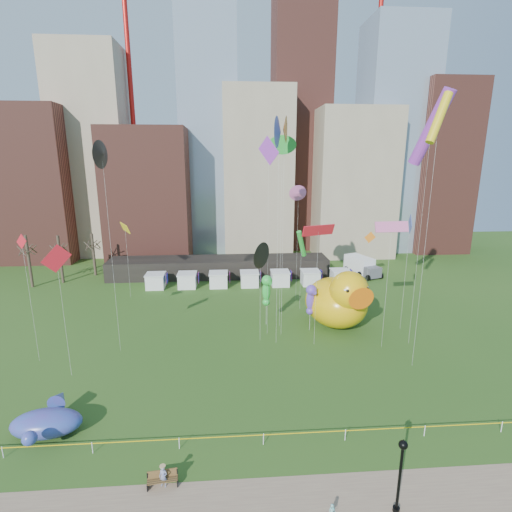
{
  "coord_description": "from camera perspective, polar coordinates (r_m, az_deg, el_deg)",
  "views": [
    {
      "loc": [
        -2.24,
        -23.51,
        19.95
      ],
      "look_at": [
        0.05,
        8.14,
        12.0
      ],
      "focal_mm": 27.0,
      "sensor_mm": 36.0,
      "label": 1
    }
  ],
  "objects": [
    {
      "name": "vendor_tents",
      "position": [
        62.51,
        -0.95,
        -3.48
      ],
      "size": [
        33.24,
        2.8,
        2.4
      ],
      "color": "white",
      "rests_on": "ground"
    },
    {
      "name": "kite_7",
      "position": [
        41.88,
        1.88,
        14.79
      ],
      "size": [
        1.98,
        2.33,
        22.4
      ],
      "color": "silver",
      "rests_on": "ground"
    },
    {
      "name": "crane_right",
      "position": [
        97.38,
        18.39,
        29.49
      ],
      "size": [
        23.0,
        1.0,
        76.0
      ],
      "color": "red",
      "rests_on": "ground"
    },
    {
      "name": "bare_trees",
      "position": [
        71.67,
        -26.94,
        -0.34
      ],
      "size": [
        8.44,
        6.44,
        8.5
      ],
      "color": "#382B21",
      "rests_on": "ground"
    },
    {
      "name": "lamppost",
      "position": [
        26.13,
        20.64,
        -27.35
      ],
      "size": [
        0.52,
        0.52,
        4.95
      ],
      "color": "black",
      "rests_on": "footpath"
    },
    {
      "name": "footpath",
      "position": [
        27.3,
        2.25,
        -32.86
      ],
      "size": [
        70.0,
        4.0,
        0.02
      ],
      "primitive_type": "cube",
      "color": "#836552",
      "rests_on": "ground"
    },
    {
      "name": "kite_12",
      "position": [
        38.13,
        25.49,
        17.97
      ],
      "size": [
        2.65,
        1.87,
        25.64
      ],
      "color": "silver",
      "rests_on": "ground"
    },
    {
      "name": "whale_inflatable",
      "position": [
        34.86,
        -28.51,
        -20.7
      ],
      "size": [
        5.23,
        6.6,
        2.26
      ],
      "rotation": [
        0.0,
        0.0,
        0.05
      ],
      "color": "#4B3590",
      "rests_on": "ground"
    },
    {
      "name": "kite_2",
      "position": [
        41.29,
        0.63,
        0.13
      ],
      "size": [
        1.62,
        2.58,
        11.39
      ],
      "color": "silver",
      "rests_on": "ground"
    },
    {
      "name": "small_duck",
      "position": [
        56.58,
        13.13,
        -5.37
      ],
      "size": [
        4.18,
        4.62,
        3.22
      ],
      "rotation": [
        0.0,
        0.0,
        0.39
      ],
      "color": "white",
      "rests_on": "ground"
    },
    {
      "name": "ground",
      "position": [
        30.92,
        1.12,
        -26.12
      ],
      "size": [
        160.0,
        160.0,
        0.0
      ],
      "primitive_type": "plane",
      "color": "#2A5219",
      "rests_on": "ground"
    },
    {
      "name": "skyline",
      "position": [
        84.71,
        -1.13,
        15.07
      ],
      "size": [
        101.0,
        23.0,
        68.0
      ],
      "color": "brown",
      "rests_on": "ground"
    },
    {
      "name": "toddler",
      "position": [
        26.84,
        11.18,
        -32.98
      ],
      "size": [
        0.3,
        0.24,
        0.78
      ],
      "primitive_type": "imported",
      "rotation": [
        0.0,
        0.0,
        0.16
      ],
      "color": "white",
      "rests_on": "footpath"
    },
    {
      "name": "park_bench",
      "position": [
        28.52,
        -13.69,
        -29.33
      ],
      "size": [
        1.95,
        0.82,
        0.97
      ],
      "rotation": [
        0.0,
        0.0,
        0.12
      ],
      "color": "#52391C",
      "rests_on": "footpath"
    },
    {
      "name": "kite_3",
      "position": [
        51.28,
        6.75,
        1.82
      ],
      "size": [
        1.88,
        2.11,
        11.04
      ],
      "color": "silver",
      "rests_on": "ground"
    },
    {
      "name": "seahorse_green",
      "position": [
        46.92,
        1.56,
        -4.76
      ],
      "size": [
        1.64,
        1.87,
        6.43
      ],
      "rotation": [
        0.0,
        0.0,
        0.32
      ],
      "color": "silver",
      "rests_on": "ground"
    },
    {
      "name": "big_duck",
      "position": [
        47.86,
        12.13,
        -6.36
      ],
      "size": [
        9.21,
        10.77,
        7.63
      ],
      "rotation": [
        0.0,
        0.0,
        0.27
      ],
      "color": "#EBB20C",
      "rests_on": "ground"
    },
    {
      "name": "kite_6",
      "position": [
        62.6,
        16.52,
        2.52
      ],
      "size": [
        1.35,
        1.34,
        9.15
      ],
      "color": "silver",
      "rests_on": "ground"
    },
    {
      "name": "kite_9",
      "position": [
        53.98,
        6.31,
        9.24
      ],
      "size": [
        1.93,
        1.29,
        16.56
      ],
      "color": "silver",
      "rests_on": "ground"
    },
    {
      "name": "kite_0",
      "position": [
        38.13,
        -27.44,
        -0.58
      ],
      "size": [
        2.22,
        1.31,
        12.8
      ],
      "color": "silver",
      "rests_on": "ground"
    },
    {
      "name": "crane_left",
      "position": [
        93.49,
        -18.12,
        30.2
      ],
      "size": [
        23.0,
        1.0,
        76.0
      ],
      "color": "red",
      "rests_on": "ground"
    },
    {
      "name": "seahorse_purple",
      "position": [
        46.07,
        8.1,
        -6.06
      ],
      "size": [
        1.5,
        1.74,
        5.75
      ],
      "rotation": [
        0.0,
        0.0,
        0.23
      ],
      "color": "silver",
      "rests_on": "ground"
    },
    {
      "name": "woman",
      "position": [
        28.3,
        -13.58,
        -29.16
      ],
      "size": [
        0.6,
        0.47,
        1.44
      ],
      "primitive_type": "imported",
      "rotation": [
        0.0,
        0.0,
        -0.28
      ],
      "color": "silver",
      "rests_on": "footpath"
    },
    {
      "name": "pavilion",
      "position": [
        68.06,
        -5.46,
        -1.64
      ],
      "size": [
        38.0,
        6.0,
        3.2
      ],
      "primitive_type": "cube",
      "color": "black",
      "rests_on": "ground"
    },
    {
      "name": "kite_5",
      "position": [
        47.22,
        21.85,
        4.1
      ],
      "size": [
        0.64,
        2.19,
        14.01
      ],
      "color": "silver",
      "rests_on": "ground"
    },
    {
      "name": "kite_16",
      "position": [
        42.67,
        -31.32,
        1.13
      ],
      "size": [
        1.31,
        0.78,
        13.21
      ],
      "color": "silver",
      "rests_on": "ground"
    },
    {
      "name": "kite_1",
      "position": [
        41.4,
        19.47,
        4.03
      ],
      "size": [
        3.55,
        0.7,
        13.9
      ],
      "color": "silver",
      "rests_on": "ground"
    },
    {
      "name": "kite_10",
      "position": [
        40.51,
        -21.84,
        13.75
      ],
      "size": [
        0.45,
        2.69,
        21.78
      ],
      "color": "silver",
      "rests_on": "ground"
    },
    {
      "name": "kite_13",
      "position": [
        39.64,
        3.42,
        17.83
      ],
      "size": [
        1.11,
        3.03,
        24.1
      ],
      "color": "silver",
      "rests_on": "ground"
    },
    {
      "name": "kite_11",
      "position": [
        44.1,
        3.89,
        16.04
      ],
      "size": [
        2.09,
        0.48,
        22.58
      ],
      "color": "silver",
      "rests_on": "ground"
    },
    {
      "name": "kite_8",
      "position": [
        40.36,
        9.24,
        3.73
      ],
      "size": [
        3.65,
        1.76,
        13.44
      ],
      "color": "silver",
      "rests_on": "ground"
    },
    {
      "name": "kite_14",
      "position": [
        41.72,
        4.25,
        18.15
      ],
      "size": [
        0.9,
        2.72,
        24.33
      ],
      "color": "silver",
      "rests_on": "ground"
    },
    {
      "name": "caution_tape",
      "position": [
        30.49,
        1.12,
        -25.15
      ],
      "size": [
        50.0,
        0.06,
        0.9
      ],
      "color": "white",
      "rests_on": "ground"
    },
    {
      "name": "box_truck",
      "position": [
        71.25,
        15.34,
        -1.37
      ],
      "size": [
        4.96,
        7.77,
        3.11
      ],
      "rotation": [
        0.0,
        0.0,
        0.35
      ],
      "color": "white",
      "rests_on": "ground"
    },
    {
      "name": "kite_4",
      "position": [
        58.49,
        -18.84,
        3.96
      ],
      "size": [
        2.29,
        3.8,
        11.07
      ],
      "color": "silver",
      "rests_on": "ground"
    },
    {
      "name": "kite_15",
      "position": [
        43.18,
        24.52,
        16.87
      ],
      "size": [
        3.14,
        4.34,
        26.61
      ],
      "color": "silver",
      "rests_on": "ground"
    }
  ]
}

